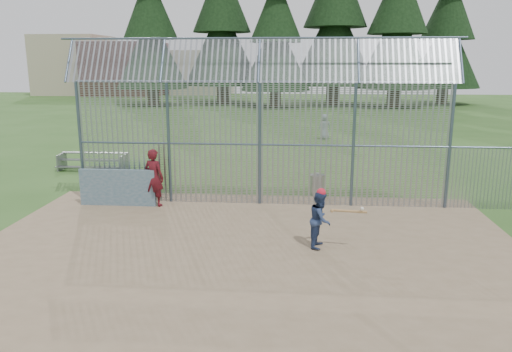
# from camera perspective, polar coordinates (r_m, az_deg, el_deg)

# --- Properties ---
(ground) EXTENTS (120.00, 120.00, 0.00)m
(ground) POSITION_cam_1_polar(r_m,az_deg,el_deg) (13.31, -0.70, -7.41)
(ground) COLOR #2D511E
(ground) RESTS_ON ground
(dirt_infield) EXTENTS (14.00, 10.00, 0.02)m
(dirt_infield) POSITION_cam_1_polar(r_m,az_deg,el_deg) (12.84, -0.91, -8.15)
(dirt_infield) COLOR #756047
(dirt_infield) RESTS_ON ground
(dugout_wall) EXTENTS (2.50, 0.12, 1.20)m
(dugout_wall) POSITION_cam_1_polar(r_m,az_deg,el_deg) (16.85, -15.53, -1.28)
(dugout_wall) COLOR #38566B
(dugout_wall) RESTS_ON dirt_infield
(batter) EXTENTS (0.69, 0.81, 1.44)m
(batter) POSITION_cam_1_polar(r_m,az_deg,el_deg) (12.74, 7.38, -4.95)
(batter) COLOR navy
(batter) RESTS_ON dirt_infield
(onlooker) EXTENTS (0.80, 0.65, 1.88)m
(onlooker) POSITION_cam_1_polar(r_m,az_deg,el_deg) (16.47, -11.57, -0.17)
(onlooker) COLOR maroon
(onlooker) RESTS_ON dirt_infield
(bg_kid_standing) EXTENTS (0.83, 0.62, 1.53)m
(bg_kid_standing) POSITION_cam_1_polar(r_m,az_deg,el_deg) (30.38, 7.86, 5.60)
(bg_kid_standing) COLOR gray
(bg_kid_standing) RESTS_ON ground
(batting_gear) EXTENTS (1.24, 0.41, 0.58)m
(batting_gear) POSITION_cam_1_polar(r_m,az_deg,el_deg) (12.53, 8.38, -2.50)
(batting_gear) COLOR red
(batting_gear) RESTS_ON ground
(trash_can) EXTENTS (0.56, 0.56, 0.82)m
(trash_can) POSITION_cam_1_polar(r_m,az_deg,el_deg) (17.71, 7.02, -1.00)
(trash_can) COLOR gray
(trash_can) RESTS_ON ground
(bleacher) EXTENTS (3.00, 0.95, 0.72)m
(bleacher) POSITION_cam_1_polar(r_m,az_deg,el_deg) (22.74, -18.14, 1.65)
(bleacher) COLOR slate
(bleacher) RESTS_ON ground
(backstop_fence) EXTENTS (20.09, 0.81, 5.30)m
(backstop_fence) POSITION_cam_1_polar(r_m,az_deg,el_deg) (16.02, 6.90, 4.73)
(backstop_fence) COLOR #47566B
(backstop_fence) RESTS_ON ground
(distant_buildings) EXTENTS (26.50, 10.50, 8.00)m
(distant_buildings) POSITION_cam_1_polar(r_m,az_deg,el_deg) (73.09, -15.16, 11.82)
(distant_buildings) COLOR brown
(distant_buildings) RESTS_ON ground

